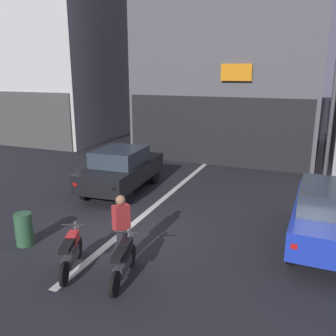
{
  "coord_description": "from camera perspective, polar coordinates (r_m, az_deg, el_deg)",
  "views": [
    {
      "loc": [
        4.59,
        -8.08,
        4.33
      ],
      "look_at": [
        0.54,
        2.0,
        1.4
      ],
      "focal_mm": 38.53,
      "sensor_mm": 36.0,
      "label": 1
    }
  ],
  "objects": [
    {
      "name": "motorcycle_black_row_left_mid",
      "position": [
        7.92,
        -7.04,
        -14.3
      ],
      "size": [
        0.55,
        1.65,
        0.98
      ],
      "color": "black",
      "rests_on": "ground"
    },
    {
      "name": "car_blue_parked_kerbside",
      "position": [
        9.92,
        24.44,
        -6.65
      ],
      "size": [
        1.88,
        4.15,
        1.64
      ],
      "color": "black",
      "rests_on": "ground"
    },
    {
      "name": "street_lamp",
      "position": [
        14.13,
        24.98,
        12.26
      ],
      "size": [
        0.36,
        0.36,
        6.48
      ],
      "color": "#47474C",
      "rests_on": "ground"
    },
    {
      "name": "ground_plane",
      "position": [
        10.25,
        -7.08,
        -10.01
      ],
      "size": [
        120.0,
        120.0,
        0.0
      ],
      "primitive_type": "plane",
      "color": "#232328"
    },
    {
      "name": "lane_centre_line",
      "position": [
        15.43,
        3.69,
        -1.23
      ],
      "size": [
        0.2,
        18.0,
        0.01
      ],
      "primitive_type": "cube",
      "color": "silver",
      "rests_on": "ground"
    },
    {
      "name": "motorcycle_red_row_leftmost",
      "position": [
        8.47,
        -15.07,
        -12.67
      ],
      "size": [
        0.72,
        1.58,
        0.98
      ],
      "color": "black",
      "rests_on": "ground"
    },
    {
      "name": "trash_bin",
      "position": [
        10.03,
        -21.83,
        -8.98
      ],
      "size": [
        0.44,
        0.44,
        0.85
      ],
      "primitive_type": "cylinder",
      "color": "#2D5938",
      "rests_on": "ground"
    },
    {
      "name": "building_corner_left",
      "position": [
        27.03,
        -18.55,
        22.72
      ],
      "size": [
        9.8,
        9.3,
        16.55
      ],
      "color": "silver",
      "rests_on": "ground"
    },
    {
      "name": "person_by_motorcycles",
      "position": [
        8.35,
        -7.36,
        -9.61
      ],
      "size": [
        0.38,
        0.42,
        1.67
      ],
      "color": "#23232D",
      "rests_on": "ground"
    },
    {
      "name": "car_black_crossing_near",
      "position": [
        13.3,
        -7.34,
        -0.05
      ],
      "size": [
        2.0,
        4.2,
        1.64
      ],
      "color": "black",
      "rests_on": "ground"
    }
  ]
}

